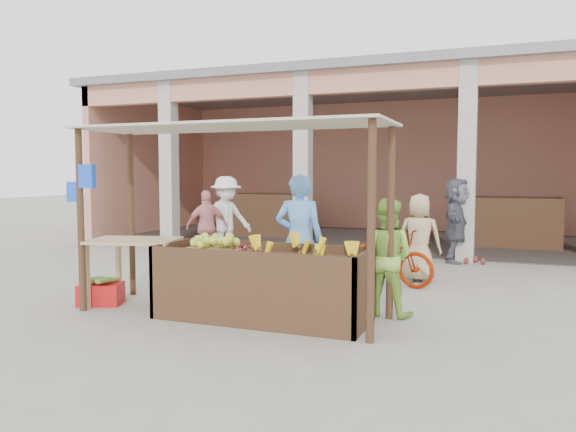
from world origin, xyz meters
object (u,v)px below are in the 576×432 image
at_px(red_crate, 101,294).
at_px(vendor_blue, 299,235).
at_px(motorcycle, 382,256).
at_px(fruit_stall, 262,287).
at_px(side_table, 134,250).
at_px(vendor_green, 386,254).

bearing_deg(red_crate, vendor_blue, -0.65).
distance_m(red_crate, motorcycle, 4.29).
height_order(fruit_stall, side_table, side_table).
height_order(side_table, motorcycle, motorcycle).
xyz_separation_m(fruit_stall, vendor_blue, (0.17, 0.87, 0.55)).
distance_m(fruit_stall, vendor_green, 1.61).
relative_size(fruit_stall, vendor_green, 1.67).
xyz_separation_m(fruit_stall, motorcycle, (0.93, 2.65, 0.07)).
bearing_deg(vendor_green, side_table, 22.45).
xyz_separation_m(vendor_blue, vendor_green, (1.19, -0.09, -0.17)).
bearing_deg(vendor_blue, motorcycle, -123.37).
bearing_deg(red_crate, motorcycle, 18.60).
bearing_deg(vendor_green, motorcycle, -68.26).
distance_m(fruit_stall, vendor_blue, 1.04).
xyz_separation_m(side_table, motorcycle, (2.78, 2.67, -0.30)).
height_order(side_table, vendor_green, vendor_green).
height_order(red_crate, motorcycle, motorcycle).
distance_m(side_table, red_crate, 0.81).
xyz_separation_m(vendor_green, motorcycle, (-0.44, 1.88, -0.31)).
distance_m(vendor_green, motorcycle, 1.95).
height_order(red_crate, vendor_green, vendor_green).
distance_m(fruit_stall, side_table, 1.89).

